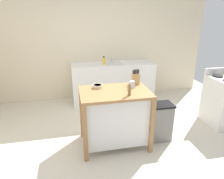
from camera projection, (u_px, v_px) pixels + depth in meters
ground_plane at (117, 145)px, 3.25m from camera, size 6.31×6.31×0.00m
wall_back at (96, 43)px, 4.77m from camera, size 5.31×0.10×2.60m
kitchen_island at (115, 115)px, 3.12m from camera, size 1.02×0.68×0.90m
knife_block at (136, 78)px, 3.25m from camera, size 0.11×0.09×0.24m
bowl_ceramic_small at (97, 86)px, 3.10m from camera, size 0.15×0.15×0.05m
drinking_cup at (132, 85)px, 3.08m from camera, size 0.07×0.07×0.11m
pepper_grinder at (129, 89)px, 2.80m from camera, size 0.04×0.04×0.19m
trash_bin at (160, 122)px, 3.32m from camera, size 0.36×0.28×0.63m
sink_counter at (113, 82)px, 4.81m from camera, size 1.87×0.60×0.89m
sink_faucet at (112, 57)px, 4.74m from camera, size 0.02×0.02×0.22m
bottle_spray_cleaner at (104, 61)px, 4.52m from camera, size 0.07×0.07×0.19m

